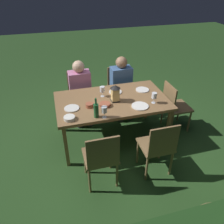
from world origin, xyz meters
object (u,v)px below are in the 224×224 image
object	(u,v)px
wine_glass_b	(102,90)
bowl_salad	(105,104)
bowl_bread	(90,105)
chair_side_right_b	(101,157)
bowl_olives	(69,118)
person_in_pink	(81,90)
dining_table	(112,103)
person_in_blue	(122,85)
chair_side_left_a	(119,87)
plate_a	(142,90)
chair_side_left_b	(80,92)
lantern_centerpiece	(115,92)
green_bottle_on_table	(96,110)
chair_head_near	(174,105)
plate_b	(140,106)
chair_side_right_a	(158,146)
plate_d	(72,108)
plate_c	(115,92)
wine_glass_c	(154,96)
wine_glass_a	(104,110)

from	to	relation	value
wine_glass_b	bowl_salad	distance (m)	0.31
bowl_bread	chair_side_right_b	bearing A→B (deg)	88.88
bowl_olives	person_in_pink	bearing A→B (deg)	-106.03
dining_table	person_in_blue	distance (m)	0.80
chair_side_left_a	chair_side_right_b	bearing A→B (deg)	66.64
chair_side_right_b	plate_a	xyz separation A→B (m)	(-0.96, -1.07, 0.28)
chair_side_left_b	lantern_centerpiece	bearing A→B (deg)	114.13
person_in_blue	green_bottle_on_table	world-z (taller)	person_in_blue
chair_head_near	bowl_salad	size ratio (longest dim) A/B	5.32
chair_side_left_b	chair_side_right_b	distance (m)	1.79
bowl_olives	bowl_salad	xyz separation A→B (m)	(-0.54, -0.22, -0.00)
person_in_pink	bowl_olives	distance (m)	1.12
plate_b	person_in_blue	bearing A→B (deg)	-92.50
chair_side_right_a	plate_d	distance (m)	1.32
chair_head_near	plate_b	bearing A→B (deg)	21.71
lantern_centerpiece	chair_side_left_b	bearing A→B (deg)	-65.87
plate_c	bowl_olives	distance (m)	1.00
chair_side_left_a	chair_head_near	xyz separation A→B (m)	(-0.72, 0.90, 0.00)
lantern_centerpiece	plate_c	size ratio (longest dim) A/B	1.26
lantern_centerpiece	bowl_salad	distance (m)	0.25
chair_side_right_a	wine_glass_c	distance (m)	0.77
chair_side_left_a	chair_side_right_a	bearing A→B (deg)	90.00
chair_head_near	plate_a	bearing A→B (deg)	-17.83
lantern_centerpiece	wine_glass_a	bearing A→B (deg)	56.02
green_bottle_on_table	plate_d	world-z (taller)	green_bottle_on_table
plate_a	bowl_bread	size ratio (longest dim) A/B	1.90
dining_table	wine_glass_c	world-z (taller)	wine_glass_c
plate_b	bowl_olives	xyz separation A→B (m)	(1.04, 0.06, 0.02)
dining_table	person_in_pink	xyz separation A→B (m)	(0.39, -0.70, -0.06)
bowl_salad	bowl_bread	bearing A→B (deg)	-7.66
chair_side_left_b	chair_head_near	xyz separation A→B (m)	(-1.49, 0.90, 0.00)
person_in_pink	wine_glass_b	distance (m)	0.66
person_in_blue	bowl_salad	world-z (taller)	person_in_blue
chair_side_right_b	wine_glass_a	world-z (taller)	wine_glass_a
lantern_centerpiece	bowl_olives	distance (m)	0.80
chair_side_left_a	wine_glass_a	world-z (taller)	wine_glass_a
chair_side_right_b	wine_glass_b	bearing A→B (deg)	-104.54
plate_c	bowl_olives	size ratio (longest dim) A/B	1.37
plate_c	chair_side_right_a	bearing A→B (deg)	103.53
green_bottle_on_table	lantern_centerpiece	bearing A→B (deg)	-135.97
lantern_centerpiece	chair_side_right_b	bearing A→B (deg)	63.52
person_in_pink	bowl_bread	xyz separation A→B (m)	(-0.02, 0.82, 0.15)
green_bottle_on_table	plate_c	bearing A→B (deg)	-125.81
wine_glass_a	bowl_bread	distance (m)	0.36
person_in_pink	chair_side_left_a	size ratio (longest dim) A/B	1.32
person_in_pink	wine_glass_c	distance (m)	1.38
plate_c	plate_d	distance (m)	0.82
bowl_bread	chair_side_left_b	bearing A→B (deg)	-89.14
chair_side_left_b	bowl_olives	bearing A→B (deg)	76.35
green_bottle_on_table	bowl_salad	distance (m)	0.32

